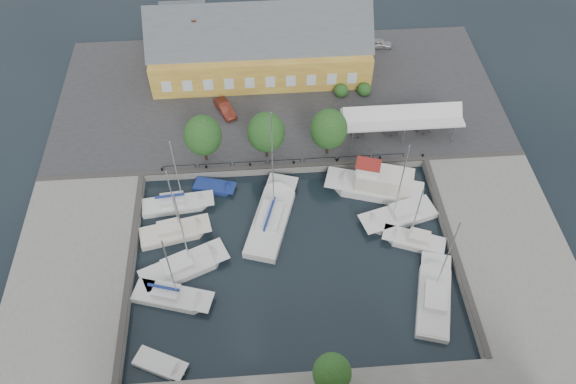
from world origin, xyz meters
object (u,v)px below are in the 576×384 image
object	(u,v)px
tent_canopy	(402,118)
west_boat_a	(176,205)
west_boat_c	(182,268)
launch_sw	(160,365)
west_boat_b	(174,233)
car_red	(225,109)
east_boat_b	(415,242)
warehouse	(256,48)
center_sailboat	(271,219)
car_silver	(379,43)
east_boat_c	(434,299)
west_boat_d	(171,297)
launch_nw	(214,187)
east_boat_a	(400,216)
trawler	(378,186)

from	to	relation	value
tent_canopy	west_boat_a	size ratio (longest dim) A/B	1.33
west_boat_c	launch_sw	world-z (taller)	west_boat_c
west_boat_b	west_boat_c	xyz separation A→B (m)	(1.10, -4.44, 0.00)
car_red	west_boat_c	distance (m)	22.52
west_boat_a	tent_canopy	bearing A→B (deg)	17.80
car_red	east_boat_b	size ratio (longest dim) A/B	0.45
launch_sw	tent_canopy	bearing A→B (deg)	44.71
car_red	west_boat_a	xyz separation A→B (m)	(-5.47, -13.82, -1.40)
warehouse	west_boat_b	size ratio (longest dim) A/B	2.77
warehouse	west_boat_a	size ratio (longest dim) A/B	2.71
warehouse	center_sailboat	world-z (taller)	center_sailboat
launch_sw	west_boat_b	bearing A→B (deg)	88.28
car_silver	east_boat_c	xyz separation A→B (m)	(-1.60, -39.37, -1.34)
tent_canopy	west_boat_d	world-z (taller)	west_boat_d
tent_canopy	launch_nw	world-z (taller)	tent_canopy
warehouse	east_boat_b	distance (m)	33.12
center_sailboat	west_boat_d	world-z (taller)	center_sailboat
car_red	tent_canopy	bearing A→B (deg)	-39.20
west_boat_a	east_boat_c	bearing A→B (deg)	-27.87
warehouse	west_boat_a	bearing A→B (deg)	-113.47
west_boat_b	launch_nw	size ratio (longest dim) A/B	2.04
west_boat_d	launch_nw	distance (m)	14.39
center_sailboat	east_boat_a	bearing A→B (deg)	-2.17
west_boat_b	west_boat_c	size ratio (longest dim) A/B	0.86
tent_canopy	west_boat_b	world-z (taller)	west_boat_b
west_boat_c	tent_canopy	bearing A→B (deg)	33.38
west_boat_c	car_silver	bearing A→B (deg)	52.75
car_red	east_boat_c	world-z (taller)	east_boat_c
warehouse	tent_canopy	world-z (taller)	warehouse
trawler	east_boat_a	xyz separation A→B (m)	(1.71, -3.83, -0.75)
warehouse	center_sailboat	bearing A→B (deg)	-88.59
tent_canopy	center_sailboat	bearing A→B (deg)	-144.96
trawler	east_boat_b	xyz separation A→B (m)	(2.67, -7.27, -0.76)
center_sailboat	west_boat_b	distance (m)	10.42
east_boat_c	car_red	bearing A→B (deg)	126.17
tent_canopy	west_boat_c	size ratio (longest dim) A/B	1.16
trawler	center_sailboat	bearing A→B (deg)	-164.72
tent_canopy	launch_sw	world-z (taller)	tent_canopy
tent_canopy	car_silver	world-z (taller)	tent_canopy
west_boat_d	car_silver	bearing A→B (deg)	54.29
car_silver	west_boat_d	xyz separation A→B (m)	(-26.88, -37.39, -1.33)
center_sailboat	east_boat_b	world-z (taller)	center_sailboat
warehouse	tent_canopy	bearing A→B (deg)	-39.86
tent_canopy	east_boat_a	bearing A→B (deg)	-100.42
center_sailboat	east_boat_a	world-z (taller)	center_sailboat
west_boat_b	center_sailboat	bearing A→B (deg)	5.46
trawler	east_boat_c	xyz separation A→B (m)	(2.98, -13.96, -0.76)
tent_canopy	east_boat_a	distance (m)	12.41
east_boat_c	warehouse	bearing A→B (deg)	113.74
car_red	launch_sw	size ratio (longest dim) A/B	0.80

